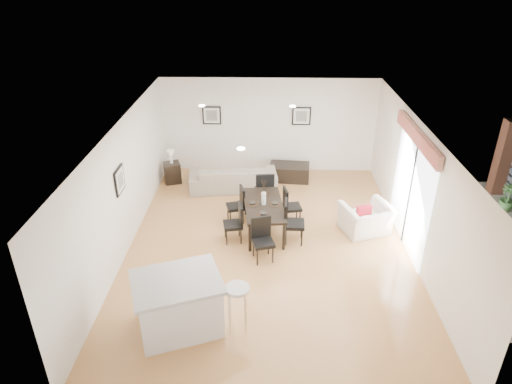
{
  "coord_description": "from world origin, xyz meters",
  "views": [
    {
      "loc": [
        -0.07,
        -8.26,
        5.61
      ],
      "look_at": [
        -0.28,
        0.4,
        1.11
      ],
      "focal_mm": 32.0,
      "sensor_mm": 36.0,
      "label": 1
    }
  ],
  "objects_px": {
    "coffee_table": "(289,172)",
    "bar_stool": "(237,293)",
    "dining_table": "(264,207)",
    "dining_chair_wfar": "(238,203)",
    "dining_chair_enear": "(290,220)",
    "dining_chair_wnear": "(236,221)",
    "dining_chair_foot": "(264,189)",
    "armchair": "(366,219)",
    "dining_chair_efar": "(289,204)",
    "kitchen_island": "(179,304)",
    "sofa": "(233,177)",
    "side_table": "(172,172)",
    "dining_chair_head": "(262,236)"
  },
  "relations": [
    {
      "from": "dining_chair_wnear",
      "to": "coffee_table",
      "type": "bearing_deg",
      "value": 147.3
    },
    {
      "from": "dining_chair_foot",
      "to": "dining_table",
      "type": "bearing_deg",
      "value": 81.98
    },
    {
      "from": "armchair",
      "to": "side_table",
      "type": "distance_m",
      "value": 5.45
    },
    {
      "from": "dining_chair_efar",
      "to": "kitchen_island",
      "type": "height_order",
      "value": "kitchen_island"
    },
    {
      "from": "dining_chair_wnear",
      "to": "dining_chair_foot",
      "type": "relative_size",
      "value": 0.9
    },
    {
      "from": "sofa",
      "to": "dining_chair_enear",
      "type": "relative_size",
      "value": 2.36
    },
    {
      "from": "armchair",
      "to": "bar_stool",
      "type": "bearing_deg",
      "value": 29.37
    },
    {
      "from": "sofa",
      "to": "side_table",
      "type": "bearing_deg",
      "value": -17.86
    },
    {
      "from": "dining_chair_enear",
      "to": "dining_chair_foot",
      "type": "xyz_separation_m",
      "value": [
        -0.57,
        1.44,
        0.01
      ]
    },
    {
      "from": "armchair",
      "to": "dining_chair_wnear",
      "type": "height_order",
      "value": "dining_chair_wnear"
    },
    {
      "from": "dining_chair_wnear",
      "to": "dining_chair_wfar",
      "type": "distance_m",
      "value": 0.84
    },
    {
      "from": "dining_chair_wnear",
      "to": "bar_stool",
      "type": "distance_m",
      "value": 2.7
    },
    {
      "from": "dining_table",
      "to": "kitchen_island",
      "type": "height_order",
      "value": "kitchen_island"
    },
    {
      "from": "sofa",
      "to": "dining_chair_enear",
      "type": "height_order",
      "value": "dining_chair_enear"
    },
    {
      "from": "dining_chair_wfar",
      "to": "side_table",
      "type": "bearing_deg",
      "value": -152.01
    },
    {
      "from": "armchair",
      "to": "bar_stool",
      "type": "relative_size",
      "value": 1.2
    },
    {
      "from": "dining_chair_efar",
      "to": "kitchen_island",
      "type": "distance_m",
      "value": 4.0
    },
    {
      "from": "dining_chair_efar",
      "to": "armchair",
      "type": "bearing_deg",
      "value": -113.15
    },
    {
      "from": "armchair",
      "to": "dining_chair_wfar",
      "type": "height_order",
      "value": "dining_chair_wfar"
    },
    {
      "from": "dining_chair_wnear",
      "to": "kitchen_island",
      "type": "height_order",
      "value": "kitchen_island"
    },
    {
      "from": "side_table",
      "to": "kitchen_island",
      "type": "xyz_separation_m",
      "value": [
        1.17,
        -5.57,
        0.22
      ]
    },
    {
      "from": "dining_table",
      "to": "dining_chair_wnear",
      "type": "distance_m",
      "value": 0.73
    },
    {
      "from": "dining_chair_wfar",
      "to": "bar_stool",
      "type": "xyz_separation_m",
      "value": [
        0.2,
        -3.52,
        0.26
      ]
    },
    {
      "from": "sofa",
      "to": "bar_stool",
      "type": "distance_m",
      "value": 5.25
    },
    {
      "from": "dining_table",
      "to": "dining_chair_foot",
      "type": "bearing_deg",
      "value": 83.55
    },
    {
      "from": "dining_chair_enear",
      "to": "side_table",
      "type": "height_order",
      "value": "dining_chair_enear"
    },
    {
      "from": "sofa",
      "to": "dining_chair_foot",
      "type": "bearing_deg",
      "value": 121.71
    },
    {
      "from": "dining_table",
      "to": "dining_chair_head",
      "type": "distance_m",
      "value": 1.04
    },
    {
      "from": "dining_chair_wfar",
      "to": "coffee_table",
      "type": "xyz_separation_m",
      "value": [
        1.29,
        2.3,
        -0.27
      ]
    },
    {
      "from": "armchair",
      "to": "dining_chair_enear",
      "type": "xyz_separation_m",
      "value": [
        -1.73,
        -0.43,
        0.21
      ]
    },
    {
      "from": "dining_chair_wnear",
      "to": "dining_table",
      "type": "bearing_deg",
      "value": 113.89
    },
    {
      "from": "dining_chair_foot",
      "to": "coffee_table",
      "type": "xyz_separation_m",
      "value": [
        0.69,
        1.72,
        -0.34
      ]
    },
    {
      "from": "armchair",
      "to": "dining_table",
      "type": "relative_size",
      "value": 0.6
    },
    {
      "from": "dining_chair_wfar",
      "to": "coffee_table",
      "type": "distance_m",
      "value": 2.66
    },
    {
      "from": "armchair",
      "to": "dining_chair_efar",
      "type": "relative_size",
      "value": 1.19
    },
    {
      "from": "dining_chair_wfar",
      "to": "dining_chair_enear",
      "type": "height_order",
      "value": "dining_chair_enear"
    },
    {
      "from": "dining_chair_enear",
      "to": "coffee_table",
      "type": "bearing_deg",
      "value": 0.66
    },
    {
      "from": "dining_chair_head",
      "to": "bar_stool",
      "type": "relative_size",
      "value": 1.07
    },
    {
      "from": "dining_table",
      "to": "dining_chair_wfar",
      "type": "relative_size",
      "value": 2.01
    },
    {
      "from": "armchair",
      "to": "side_table",
      "type": "height_order",
      "value": "armchair"
    },
    {
      "from": "kitchen_island",
      "to": "armchair",
      "type": "bearing_deg",
      "value": 19.83
    },
    {
      "from": "dining_chair_foot",
      "to": "side_table",
      "type": "xyz_separation_m",
      "value": [
        -2.56,
        1.47,
        -0.27
      ]
    },
    {
      "from": "armchair",
      "to": "dining_chair_foot",
      "type": "bearing_deg",
      "value": -43.13
    },
    {
      "from": "dining_chair_enear",
      "to": "kitchen_island",
      "type": "relative_size",
      "value": 0.58
    },
    {
      "from": "sofa",
      "to": "armchair",
      "type": "height_order",
      "value": "same"
    },
    {
      "from": "dining_table",
      "to": "dining_chair_enear",
      "type": "height_order",
      "value": "dining_chair_enear"
    },
    {
      "from": "dining_chair_wnear",
      "to": "side_table",
      "type": "distance_m",
      "value": 3.5
    },
    {
      "from": "coffee_table",
      "to": "bar_stool",
      "type": "height_order",
      "value": "bar_stool"
    },
    {
      "from": "dining_chair_head",
      "to": "kitchen_island",
      "type": "xyz_separation_m",
      "value": [
        -1.36,
        -2.05,
        -0.02
      ]
    },
    {
      "from": "dining_chair_head",
      "to": "side_table",
      "type": "xyz_separation_m",
      "value": [
        -2.52,
        3.53,
        -0.23
      ]
    }
  ]
}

